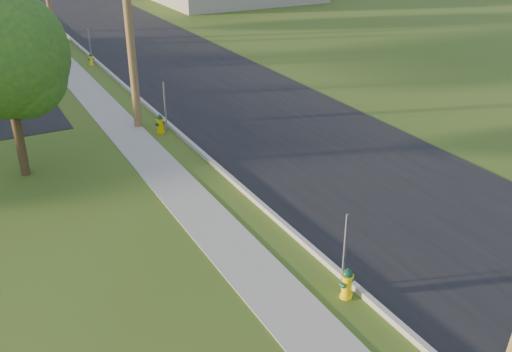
{
  "coord_description": "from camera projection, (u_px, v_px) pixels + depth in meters",
  "views": [
    {
      "loc": [
        -6.73,
        -4.51,
        8.18
      ],
      "look_at": [
        0.0,
        8.0,
        1.4
      ],
      "focal_mm": 40.0,
      "sensor_mm": 36.0,
      "label": 1
    }
  ],
  "objects": [
    {
      "name": "utility_pole_mid",
      "position": [
        127.0,
        1.0,
        21.1
      ],
      "size": [
        1.4,
        0.32,
        9.8
      ],
      "color": "brown",
      "rests_on": "ground"
    },
    {
      "name": "sign_post_mid",
      "position": [
        165.0,
        107.0,
        22.37
      ],
      "size": [
        0.05,
        0.04,
        2.0
      ],
      "primitive_type": "cube",
      "color": "gray",
      "rests_on": "ground"
    },
    {
      "name": "curb",
      "position": [
        240.0,
        187.0,
        18.11
      ],
      "size": [
        0.15,
        120.0,
        0.15
      ],
      "primitive_type": "cube",
      "color": "#A29E93",
      "rests_on": "ground"
    },
    {
      "name": "sign_post_near",
      "position": [
        344.0,
        253.0,
        12.99
      ],
      "size": [
        0.05,
        0.04,
        2.0
      ],
      "primitive_type": "cube",
      "color": "gray",
      "rests_on": "ground"
    },
    {
      "name": "road",
      "position": [
        342.0,
        164.0,
        19.85
      ],
      "size": [
        8.0,
        120.0,
        0.02
      ],
      "primitive_type": "cube",
      "color": "black",
      "rests_on": "ground"
    },
    {
      "name": "hydrant_mid",
      "position": [
        160.0,
        124.0,
        22.38
      ],
      "size": [
        0.41,
        0.36,
        0.78
      ],
      "color": "#DFAA00",
      "rests_on": "ground"
    },
    {
      "name": "tree_verge",
      "position": [
        8.0,
        60.0,
        17.43
      ],
      "size": [
        3.99,
        3.99,
        6.04
      ],
      "color": "#392A1A",
      "rests_on": "ground"
    },
    {
      "name": "hydrant_near",
      "position": [
        347.0,
        283.0,
        12.97
      ],
      "size": [
        0.41,
        0.37,
        0.79
      ],
      "color": "yellow",
      "rests_on": "ground"
    },
    {
      "name": "sign_post_far",
      "position": [
        90.0,
        46.0,
        32.07
      ],
      "size": [
        0.05,
        0.04,
        2.0
      ],
      "primitive_type": "cube",
      "color": "gray",
      "rests_on": "ground"
    },
    {
      "name": "sidewalk",
      "position": [
        189.0,
        200.0,
        17.39
      ],
      "size": [
        1.5,
        120.0,
        0.03
      ],
      "primitive_type": "cube",
      "color": "gray",
      "rests_on": "ground"
    },
    {
      "name": "hydrant_far",
      "position": [
        91.0,
        59.0,
        31.96
      ],
      "size": [
        0.34,
        0.3,
        0.66
      ],
      "color": "yellow",
      "rests_on": "ground"
    }
  ]
}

